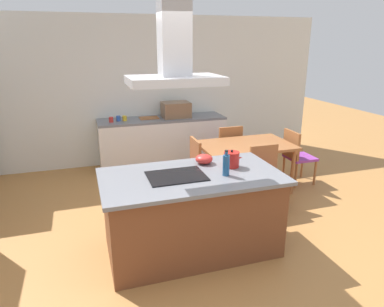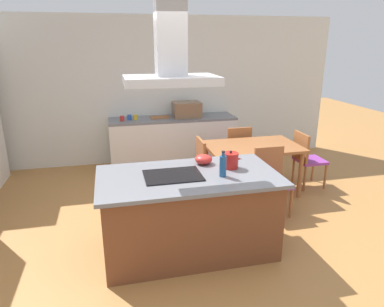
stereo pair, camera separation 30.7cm
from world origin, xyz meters
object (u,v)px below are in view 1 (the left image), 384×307
at_px(dining_table, 245,149).
at_px(chair_at_left_end, 189,165).
at_px(chair_at_right_end, 296,153).
at_px(countertop_microwave, 176,110).
at_px(tea_kettle, 232,159).
at_px(mixing_bowl, 204,159).
at_px(cutting_board, 149,118).
at_px(chair_facing_back_wall, 228,147).
at_px(coffee_mug_blue, 118,118).
at_px(chair_facing_island, 266,174).
at_px(coffee_mug_yellow, 125,118).
at_px(coffee_mug_red, 111,120).
at_px(cooktop, 176,176).
at_px(olive_oil_bottle, 226,165).
at_px(range_hood, 175,57).

xyz_separation_m(dining_table, chair_at_left_end, (-0.92, 0.00, -0.16)).
bearing_deg(chair_at_right_end, countertop_microwave, 135.93).
height_order(tea_kettle, chair_at_right_end, tea_kettle).
xyz_separation_m(mixing_bowl, cutting_board, (-0.12, 2.64, -0.05)).
relative_size(cutting_board, chair_facing_back_wall, 0.38).
xyz_separation_m(coffee_mug_blue, chair_facing_island, (1.73, -2.21, -0.44)).
distance_m(chair_at_left_end, chair_at_right_end, 1.83).
distance_m(coffee_mug_yellow, chair_facing_island, 2.76).
xyz_separation_m(coffee_mug_red, coffee_mug_blue, (0.13, 0.07, 0.00)).
distance_m(coffee_mug_yellow, chair_at_right_end, 2.99).
height_order(mixing_bowl, chair_facing_island, mixing_bowl).
distance_m(coffee_mug_blue, dining_table, 2.34).
height_order(cooktop, olive_oil_bottle, olive_oil_bottle).
bearing_deg(chair_facing_back_wall, coffee_mug_blue, 153.00).
xyz_separation_m(mixing_bowl, countertop_microwave, (0.37, 2.59, 0.08)).
distance_m(cooktop, chair_at_right_end, 2.76).
distance_m(tea_kettle, dining_table, 1.51).
bearing_deg(dining_table, mixing_bowl, -135.26).
bearing_deg(coffee_mug_blue, tea_kettle, -71.45).
bearing_deg(dining_table, coffee_mug_yellow, 136.78).
relative_size(tea_kettle, chair_facing_back_wall, 0.25).
bearing_deg(cutting_board, chair_facing_back_wall, -38.25).
xyz_separation_m(tea_kettle, dining_table, (0.79, 1.24, -0.32)).
height_order(coffee_mug_red, coffee_mug_blue, same).
relative_size(countertop_microwave, coffee_mug_blue, 5.56).
height_order(cooktop, chair_facing_back_wall, cooktop).
distance_m(coffee_mug_blue, chair_facing_back_wall, 1.99).
relative_size(cooktop, chair_facing_back_wall, 0.67).
bearing_deg(range_hood, chair_at_left_end, 67.66).
height_order(cutting_board, chair_facing_back_wall, cutting_board).
bearing_deg(chair_at_left_end, mixing_bowl, -97.49).
distance_m(cutting_board, dining_table, 1.99).
xyz_separation_m(dining_table, chair_facing_island, (0.00, -0.67, -0.16)).
height_order(coffee_mug_blue, cutting_board, coffee_mug_blue).
height_order(olive_oil_bottle, cutting_board, olive_oil_bottle).
distance_m(coffee_mug_red, cutting_board, 0.70).
height_order(mixing_bowl, chair_facing_back_wall, mixing_bowl).
xyz_separation_m(coffee_mug_yellow, range_hood, (0.16, -2.86, 1.16)).
distance_m(olive_oil_bottle, coffee_mug_yellow, 3.06).
relative_size(coffee_mug_yellow, range_hood, 0.10).
xyz_separation_m(coffee_mug_red, range_hood, (0.40, -2.82, 1.16)).
bearing_deg(coffee_mug_blue, cooktop, -84.77).
bearing_deg(mixing_bowl, chair_at_right_end, 27.93).
bearing_deg(chair_at_left_end, coffee_mug_blue, 117.76).
relative_size(countertop_microwave, coffee_mug_red, 5.56).
height_order(cooktop, coffee_mug_yellow, coffee_mug_yellow).
height_order(coffee_mug_blue, chair_at_right_end, coffee_mug_blue).
bearing_deg(cutting_board, tea_kettle, -82.33).
relative_size(cooktop, mixing_bowl, 3.00).
relative_size(coffee_mug_red, chair_facing_island, 0.10).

